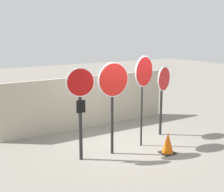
% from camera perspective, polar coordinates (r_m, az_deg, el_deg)
% --- Properties ---
extents(ground_plane, '(40.00, 40.00, 0.00)m').
position_cam_1_polar(ground_plane, '(8.76, 2.14, -8.96)').
color(ground_plane, gray).
extents(fence_back, '(5.81, 0.12, 1.68)m').
position_cam_1_polar(fence_back, '(10.20, -4.19, -1.04)').
color(fence_back, '#A89E89').
rests_on(fence_back, ground).
extents(stop_sign_0, '(0.69, 0.19, 2.29)m').
position_cam_1_polar(stop_sign_0, '(7.38, -5.80, -0.32)').
color(stop_sign_0, black).
rests_on(stop_sign_0, ground).
extents(stop_sign_1, '(0.86, 0.13, 2.37)m').
position_cam_1_polar(stop_sign_1, '(7.69, 0.21, 1.47)').
color(stop_sign_1, black).
rests_on(stop_sign_1, ground).
extents(stop_sign_2, '(0.78, 0.32, 2.48)m').
position_cam_1_polar(stop_sign_2, '(8.28, 5.84, 3.43)').
color(stop_sign_2, black).
rests_on(stop_sign_2, ground).
extents(stop_sign_3, '(0.68, 0.31, 2.09)m').
position_cam_1_polar(stop_sign_3, '(9.34, 9.32, 1.64)').
color(stop_sign_3, black).
rests_on(stop_sign_3, ground).
extents(traffic_cone_0, '(0.36, 0.36, 0.56)m').
position_cam_1_polar(traffic_cone_0, '(8.25, 10.17, -8.47)').
color(traffic_cone_0, black).
rests_on(traffic_cone_0, ground).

